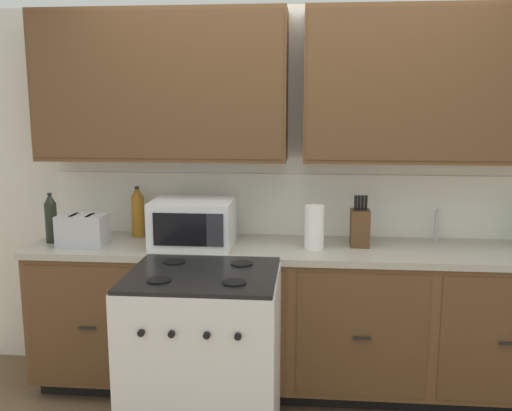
{
  "coord_description": "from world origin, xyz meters",
  "views": [
    {
      "loc": [
        0.08,
        -3.03,
        1.78
      ],
      "look_at": [
        -0.22,
        0.27,
        1.18
      ],
      "focal_mm": 39.86,
      "sensor_mm": 36.0,
      "label": 1
    }
  ],
  "objects_px": {
    "knife_block": "(360,227)",
    "bottle_amber": "(138,212)",
    "toaster": "(83,230)",
    "stove_range": "(204,360)",
    "bottle_dark": "(51,218)",
    "microwave": "(193,223)",
    "paper_towel_roll": "(314,227)"
  },
  "relations": [
    {
      "from": "knife_block",
      "to": "bottle_amber",
      "type": "distance_m",
      "value": 1.41
    },
    {
      "from": "microwave",
      "to": "bottle_amber",
      "type": "bearing_deg",
      "value": 152.1
    },
    {
      "from": "bottle_dark",
      "to": "stove_range",
      "type": "bearing_deg",
      "value": -29.3
    },
    {
      "from": "stove_range",
      "to": "bottle_amber",
      "type": "relative_size",
      "value": 2.92
    },
    {
      "from": "paper_towel_roll",
      "to": "bottle_amber",
      "type": "xyz_separation_m",
      "value": [
        -1.13,
        0.21,
        0.03
      ]
    },
    {
      "from": "microwave",
      "to": "bottle_dark",
      "type": "distance_m",
      "value": 0.89
    },
    {
      "from": "stove_range",
      "to": "bottle_dark",
      "type": "relative_size",
      "value": 3.07
    },
    {
      "from": "microwave",
      "to": "paper_towel_roll",
      "type": "height_order",
      "value": "microwave"
    },
    {
      "from": "bottle_amber",
      "to": "knife_block",
      "type": "bearing_deg",
      "value": -5.0
    },
    {
      "from": "stove_range",
      "to": "knife_block",
      "type": "height_order",
      "value": "knife_block"
    },
    {
      "from": "stove_range",
      "to": "microwave",
      "type": "height_order",
      "value": "microwave"
    },
    {
      "from": "paper_towel_roll",
      "to": "bottle_amber",
      "type": "height_order",
      "value": "bottle_amber"
    },
    {
      "from": "stove_range",
      "to": "bottle_dark",
      "type": "xyz_separation_m",
      "value": [
        -1.05,
        0.59,
        0.61
      ]
    },
    {
      "from": "toaster",
      "to": "bottle_amber",
      "type": "distance_m",
      "value": 0.38
    },
    {
      "from": "toaster",
      "to": "bottle_amber",
      "type": "xyz_separation_m",
      "value": [
        0.26,
        0.27,
        0.06
      ]
    },
    {
      "from": "stove_range",
      "to": "bottle_amber",
      "type": "height_order",
      "value": "bottle_amber"
    },
    {
      "from": "bottle_amber",
      "to": "toaster",
      "type": "bearing_deg",
      "value": -134.31
    },
    {
      "from": "toaster",
      "to": "knife_block",
      "type": "xyz_separation_m",
      "value": [
        1.66,
        0.15,
        0.02
      ]
    },
    {
      "from": "stove_range",
      "to": "knife_block",
      "type": "distance_m",
      "value": 1.21
    },
    {
      "from": "paper_towel_roll",
      "to": "bottle_dark",
      "type": "xyz_separation_m",
      "value": [
        -1.61,
        0.01,
        0.02
      ]
    },
    {
      "from": "knife_block",
      "to": "paper_towel_roll",
      "type": "xyz_separation_m",
      "value": [
        -0.27,
        -0.09,
        0.01
      ]
    },
    {
      "from": "microwave",
      "to": "knife_block",
      "type": "bearing_deg",
      "value": 5.15
    },
    {
      "from": "toaster",
      "to": "knife_block",
      "type": "height_order",
      "value": "knife_block"
    },
    {
      "from": "bottle_dark",
      "to": "bottle_amber",
      "type": "xyz_separation_m",
      "value": [
        0.49,
        0.2,
        0.01
      ]
    },
    {
      "from": "microwave",
      "to": "bottle_amber",
      "type": "height_order",
      "value": "bottle_amber"
    },
    {
      "from": "knife_block",
      "to": "bottle_amber",
      "type": "bearing_deg",
      "value": 175.0
    },
    {
      "from": "bottle_amber",
      "to": "stove_range",
      "type": "bearing_deg",
      "value": -54.52
    },
    {
      "from": "stove_range",
      "to": "toaster",
      "type": "bearing_deg",
      "value": 147.62
    },
    {
      "from": "knife_block",
      "to": "bottle_amber",
      "type": "height_order",
      "value": "bottle_amber"
    },
    {
      "from": "knife_block",
      "to": "paper_towel_roll",
      "type": "height_order",
      "value": "knife_block"
    },
    {
      "from": "stove_range",
      "to": "bottle_amber",
      "type": "xyz_separation_m",
      "value": [
        -0.56,
        0.79,
        0.62
      ]
    },
    {
      "from": "knife_block",
      "to": "microwave",
      "type": "bearing_deg",
      "value": -174.85
    }
  ]
}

